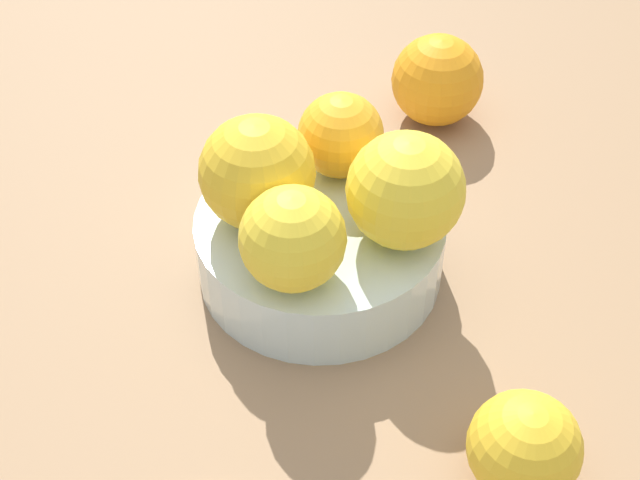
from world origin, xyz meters
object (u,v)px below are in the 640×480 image
at_px(orange_loose_0, 437,80).
at_px(orange_in_bowl_3, 341,135).
at_px(orange_in_bowl_2, 293,239).
at_px(orange_in_bowl_0, 257,173).
at_px(orange_in_bowl_1, 405,190).
at_px(orange_loose_1, 524,447).
at_px(fruit_bowl, 320,246).

bearing_deg(orange_loose_0, orange_in_bowl_3, 14.49).
xyz_separation_m(orange_in_bowl_2, orange_in_bowl_3, (-0.10, -0.06, -0.00)).
distance_m(orange_in_bowl_0, orange_in_bowl_1, 0.11).
bearing_deg(orange_loose_0, orange_in_bowl_1, 35.29).
xyz_separation_m(orange_in_bowl_1, orange_in_bowl_2, (0.09, -0.02, -0.01)).
height_order(orange_in_bowl_1, orange_in_bowl_2, orange_in_bowl_1).
height_order(orange_in_bowl_3, orange_loose_1, orange_in_bowl_3).
distance_m(orange_in_bowl_1, orange_in_bowl_2, 0.09).
xyz_separation_m(orange_in_bowl_3, orange_loose_0, (-0.16, -0.04, -0.05)).
bearing_deg(orange_in_bowl_3, orange_in_bowl_0, -0.57).
relative_size(orange_in_bowl_0, orange_loose_0, 1.02).
bearing_deg(orange_in_bowl_0, orange_in_bowl_2, 70.97).
xyz_separation_m(fruit_bowl, orange_in_bowl_0, (0.03, -0.03, 0.07)).
xyz_separation_m(orange_in_bowl_0, orange_in_bowl_1, (-0.06, 0.08, 0.00)).
bearing_deg(fruit_bowl, orange_in_bowl_2, 30.02).
distance_m(orange_in_bowl_0, orange_in_bowl_2, 0.07).
relative_size(orange_in_bowl_1, orange_loose_0, 1.02).
relative_size(orange_in_bowl_3, orange_loose_0, 0.80).
bearing_deg(orange_in_bowl_1, orange_in_bowl_3, -101.37).
relative_size(fruit_bowl, orange_loose_1, 2.63).
distance_m(orange_in_bowl_3, orange_loose_1, 0.27).
distance_m(orange_in_bowl_1, orange_loose_1, 0.19).
xyz_separation_m(orange_in_bowl_3, orange_loose_1, (0.08, 0.25, -0.05)).
bearing_deg(orange_in_bowl_2, fruit_bowl, -149.98).
distance_m(orange_in_bowl_0, orange_loose_0, 0.25).
relative_size(orange_in_bowl_2, orange_in_bowl_3, 1.11).
bearing_deg(orange_loose_0, orange_in_bowl_0, 9.53).
xyz_separation_m(orange_in_bowl_0, orange_loose_0, (-0.24, -0.04, -0.06)).
relative_size(orange_in_bowl_1, orange_in_bowl_3, 1.28).
height_order(orange_in_bowl_2, orange_loose_0, orange_in_bowl_2).
height_order(orange_in_bowl_1, orange_loose_1, orange_in_bowl_1).
distance_m(orange_loose_0, orange_loose_1, 0.38).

